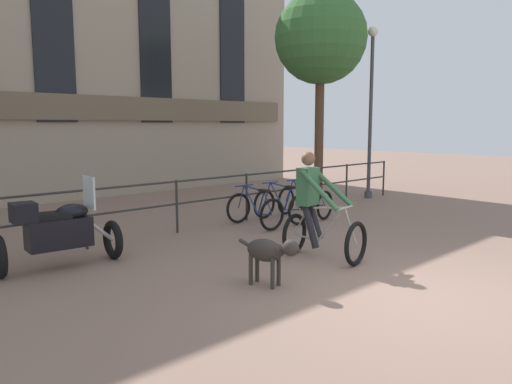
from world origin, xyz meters
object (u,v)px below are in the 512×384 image
cyclist_with_bike (317,211)px  parked_bicycle_mid_left (281,206)px  parked_bicycle_near_lamp (255,210)px  parked_bicycle_mid_right (305,202)px  parked_motorcycle (58,231)px  dog (270,252)px  street_lamp (371,104)px

cyclist_with_bike → parked_bicycle_mid_left: (1.82, 2.46, -0.41)m
parked_bicycle_near_lamp → parked_bicycle_mid_right: (1.61, 0.00, 0.00)m
cyclist_with_bike → parked_bicycle_near_lamp: size_ratio=1.50×
parked_motorcycle → parked_bicycle_mid_right: (5.80, 0.15, -0.20)m
parked_bicycle_mid_left → cyclist_with_bike: bearing=54.2°
parked_motorcycle → dog: bearing=-143.8°
cyclist_with_bike → parked_bicycle_mid_left: 3.09m
parked_bicycle_mid_left → parked_bicycle_mid_right: bearing=-179.4°
dog → street_lamp: (7.81, 3.63, 2.23)m
cyclist_with_bike → parked_bicycle_mid_right: bearing=34.5°
dog → parked_motorcycle: size_ratio=0.51×
dog → parked_bicycle_mid_left: (3.34, 2.92, -0.11)m
dog → parked_bicycle_mid_right: 5.07m
parked_motorcycle → parked_bicycle_near_lamp: (4.19, 0.15, -0.20)m
parked_motorcycle → street_lamp: size_ratio=0.37×
parked_motorcycle → parked_bicycle_mid_left: bearing=-82.9°
parked_bicycle_mid_left → parked_bicycle_mid_right: 0.81m
cyclist_with_bike → parked_bicycle_mid_left: size_ratio=1.52×
dog → parked_bicycle_mid_left: bearing=26.3°
parked_bicycle_mid_left → parked_bicycle_near_lamp: bearing=0.6°
parked_bicycle_near_lamp → street_lamp: size_ratio=0.23×
dog → parked_bicycle_mid_right: size_ratio=0.78×
parked_bicycle_near_lamp → cyclist_with_bike: bearing=70.0°
parked_bicycle_mid_left → parked_bicycle_mid_right: (0.81, 0.00, 0.00)m
cyclist_with_bike → parked_bicycle_mid_left: cyclist_with_bike is taller
cyclist_with_bike → parked_bicycle_mid_right: 3.62m
dog → parked_motorcycle: bearing=106.0°
parked_bicycle_mid_left → parked_motorcycle: bearing=2.4°
cyclist_with_bike → street_lamp: size_ratio=0.35×
cyclist_with_bike → parked_bicycle_near_lamp: bearing=59.0°
street_lamp → parked_bicycle_near_lamp: bearing=-172.4°
cyclist_with_bike → parked_bicycle_mid_right: (2.62, 2.46, -0.41)m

